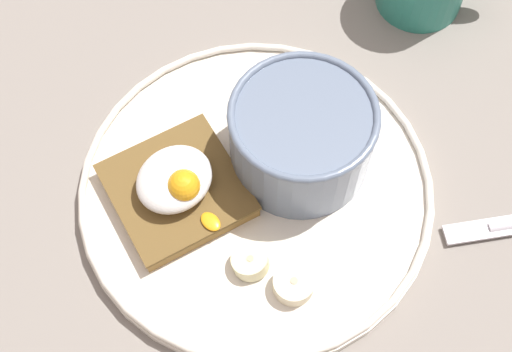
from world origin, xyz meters
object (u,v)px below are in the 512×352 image
object	(u,v)px
oatmeal_bowl	(302,135)
banana_slice_front	(294,284)
poached_egg	(176,180)
banana_slice_left	(250,262)
toast_slice	(177,190)

from	to	relation	value
oatmeal_bowl	banana_slice_front	xyz separation A→B (cm)	(-8.44, -6.88, -2.80)
oatmeal_bowl	poached_egg	xyz separation A→B (cm)	(-9.01, 4.51, -0.75)
poached_egg	banana_slice_left	xyz separation A→B (cm)	(-0.34, -7.92, -2.02)
oatmeal_bowl	banana_slice_front	distance (cm)	11.24
oatmeal_bowl	poached_egg	distance (cm)	10.10
oatmeal_bowl	toast_slice	distance (cm)	10.51
banana_slice_left	banana_slice_front	bearing A→B (deg)	-75.36
banana_slice_front	banana_slice_left	distance (cm)	3.58
oatmeal_bowl	banana_slice_front	bearing A→B (deg)	-140.82
toast_slice	banana_slice_left	size ratio (longest dim) A/B	3.75
toast_slice	banana_slice_left	xyz separation A→B (cm)	(-0.36, -8.15, -0.09)
banana_slice_front	poached_egg	bearing A→B (deg)	92.85
oatmeal_bowl	banana_slice_left	xyz separation A→B (cm)	(-9.34, -3.41, -2.77)
oatmeal_bowl	banana_slice_left	distance (cm)	10.33
oatmeal_bowl	banana_slice_left	bearing A→B (deg)	-159.94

